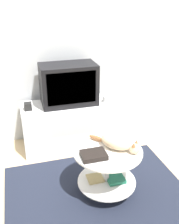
{
  "coord_description": "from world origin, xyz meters",
  "views": [
    {
      "loc": [
        -0.63,
        -1.84,
        1.82
      ],
      "look_at": [
        0.07,
        0.56,
        0.65
      ],
      "focal_mm": 42.0,
      "sensor_mm": 36.0,
      "label": 1
    }
  ],
  "objects_px": {
    "dvd_box": "(94,155)",
    "cat": "(118,142)",
    "speaker": "(28,106)",
    "tv": "(69,84)"
  },
  "relations": [
    {
      "from": "dvd_box",
      "to": "tv",
      "type": "bearing_deg",
      "value": 89.23
    },
    {
      "from": "speaker",
      "to": "dvd_box",
      "type": "bearing_deg",
      "value": -64.6
    },
    {
      "from": "dvd_box",
      "to": "cat",
      "type": "height_order",
      "value": "cat"
    },
    {
      "from": "dvd_box",
      "to": "cat",
      "type": "bearing_deg",
      "value": 17.47
    },
    {
      "from": "speaker",
      "to": "dvd_box",
      "type": "height_order",
      "value": "speaker"
    },
    {
      "from": "tv",
      "to": "dvd_box",
      "type": "relative_size",
      "value": 2.97
    },
    {
      "from": "tv",
      "to": "speaker",
      "type": "height_order",
      "value": "tv"
    },
    {
      "from": "speaker",
      "to": "cat",
      "type": "bearing_deg",
      "value": -51.69
    },
    {
      "from": "speaker",
      "to": "tv",
      "type": "bearing_deg",
      "value": 6.94
    },
    {
      "from": "speaker",
      "to": "cat",
      "type": "relative_size",
      "value": 0.2
    }
  ]
}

